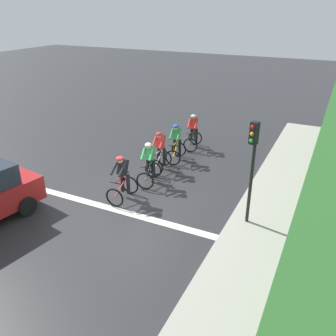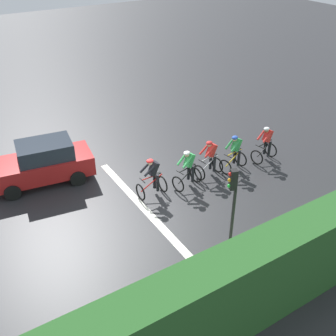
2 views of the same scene
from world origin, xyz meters
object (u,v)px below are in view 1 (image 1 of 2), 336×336
cyclist_lead (193,132)px  traffic_light_near_crossing (252,159)px  cyclist_fourth (149,164)px  cyclist_second (176,143)px  cyclist_trailing (122,179)px  cyclist_mid (160,152)px

cyclist_lead → traffic_light_near_crossing: 6.80m
cyclist_lead → cyclist_fourth: (-0.09, -4.12, 0.00)m
cyclist_second → traffic_light_near_crossing: bearing=-41.9°
cyclist_second → cyclist_fourth: bearing=-89.8°
cyclist_trailing → traffic_light_near_crossing: 4.51m
cyclist_lead → cyclist_mid: 2.90m
cyclist_second → cyclist_fourth: size_ratio=1.00×
cyclist_mid → cyclist_trailing: same height
cyclist_fourth → cyclist_mid: bearing=98.5°
cyclist_trailing → traffic_light_near_crossing: bearing=3.9°
cyclist_lead → cyclist_mid: bearing=-95.4°
cyclist_fourth → cyclist_second: bearing=90.2°
cyclist_fourth → cyclist_trailing: same height
cyclist_mid → cyclist_second: bearing=81.6°
cyclist_mid → traffic_light_near_crossing: bearing=-30.2°
cyclist_lead → cyclist_second: same height
cyclist_trailing → cyclist_fourth: bearing=82.0°
cyclist_second → traffic_light_near_crossing: traffic_light_near_crossing is taller
cyclist_fourth → traffic_light_near_crossing: bearing=-16.9°
cyclist_fourth → traffic_light_near_crossing: size_ratio=0.50×
cyclist_fourth → cyclist_lead: bearing=88.8°
cyclist_second → cyclist_mid: 1.20m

